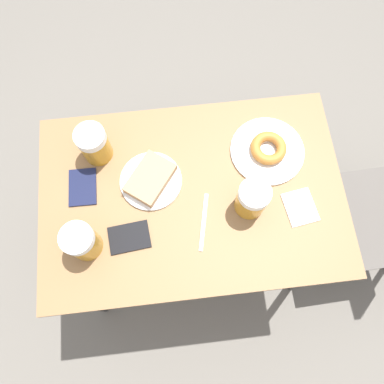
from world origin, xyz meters
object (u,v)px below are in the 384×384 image
passport_far_edge (129,237)px  beer_mug_left (94,144)px  beer_mug_right (82,242)px  napkin_folded (300,207)px  beer_mug_center (252,199)px  passport_near_edge (83,187)px  plate_with_donut (268,150)px  fork (204,222)px  plate_with_cake (151,180)px

passport_far_edge → beer_mug_left: bearing=-164.3°
beer_mug_right → napkin_folded: size_ratio=1.07×
beer_mug_center → napkin_folded: beer_mug_center is taller
passport_near_edge → beer_mug_left: bearing=153.8°
plate_with_donut → passport_near_edge: plate_with_donut is taller
beer_mug_center → passport_near_edge: beer_mug_center is taller
beer_mug_right → napkin_folded: bearing=94.0°
fork → napkin_folded: bearing=92.3°
beer_mug_right → plate_with_cake: bearing=132.1°
plate_with_donut → napkin_folded: bearing=19.0°
plate_with_cake → passport_near_edge: plate_with_cake is taller
passport_near_edge → passport_far_edge: size_ratio=0.95×
plate_with_donut → beer_mug_left: bearing=-95.8°
plate_with_cake → beer_mug_center: 0.33m
plate_with_donut → napkin_folded: (0.20, 0.07, -0.01)m
beer_mug_right → passport_far_edge: bearing=95.2°
plate_with_cake → beer_mug_left: bearing=-126.0°
plate_with_cake → beer_mug_right: (0.19, -0.21, 0.05)m
fork → passport_far_edge: (0.02, -0.24, 0.00)m
beer_mug_left → passport_near_edge: size_ratio=1.06×
plate_with_cake → plate_with_donut: 0.40m
plate_with_donut → passport_far_edge: (0.24, -0.48, -0.01)m
plate_with_donut → beer_mug_center: (0.18, -0.09, 0.05)m
beer_mug_center → beer_mug_right: (0.07, -0.51, 0.00)m
beer_mug_left → passport_near_edge: beer_mug_left is taller
beer_mug_center → beer_mug_right: 0.52m
beer_mug_right → passport_far_edge: beer_mug_right is taller
plate_with_cake → napkin_folded: 0.49m
napkin_folded → plate_with_cake: bearing=-107.0°
plate_with_cake → passport_far_edge: plate_with_cake is taller
fork → plate_with_cake: bearing=-135.1°
beer_mug_left → beer_mug_center: (0.24, 0.47, 0.00)m
beer_mug_center → fork: bearing=-75.9°
beer_mug_left → beer_mug_right: 0.31m
passport_far_edge → fork: bearing=95.7°
beer_mug_left → fork: 0.43m
plate_with_cake → napkin_folded: (0.14, 0.47, -0.02)m
passport_far_edge → passport_near_edge: bearing=-142.4°
napkin_folded → passport_near_edge: 0.70m
plate_with_donut → beer_mug_right: size_ratio=1.82×
beer_mug_left → passport_near_edge: (0.12, -0.06, -0.06)m
plate_with_cake → plate_with_donut: bearing=99.0°
fork → passport_far_edge: 0.24m
plate_with_cake → beer_mug_center: size_ratio=1.49×
fork → passport_far_edge: passport_far_edge is taller
fork → plate_with_donut: bearing=132.0°
plate_with_donut → beer_mug_center: beer_mug_center is taller
plate_with_cake → passport_far_edge: size_ratio=1.51×
beer_mug_center → beer_mug_right: bearing=-81.9°
beer_mug_left → napkin_folded: bearing=67.4°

